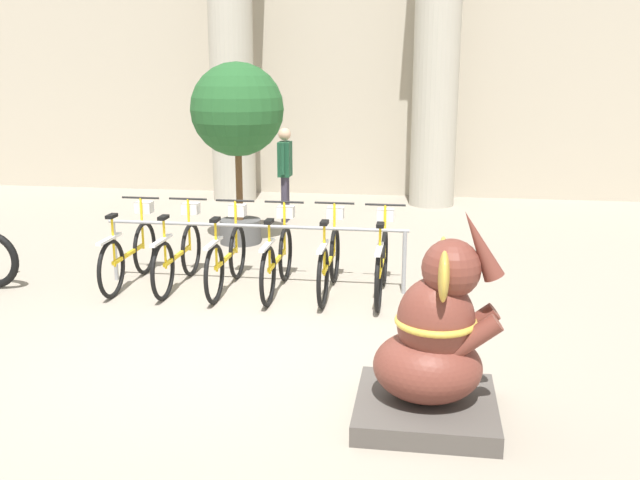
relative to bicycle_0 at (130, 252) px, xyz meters
name	(u,v)px	position (x,y,z in m)	size (l,w,h in m)	color
ground_plane	(223,348)	(1.68, -1.82, -0.41)	(60.00, 60.00, 0.00)	gray
building_facade	(338,46)	(1.68, 6.78, 2.59)	(20.00, 0.20, 6.00)	#B2A893
column_left	(231,65)	(-0.27, 5.78, 2.22)	(1.06, 1.06, 5.16)	#ADA899
column_right	(436,65)	(3.63, 5.78, 2.22)	(1.06, 1.06, 5.16)	#ADA899
bike_rack	(255,238)	(1.53, 0.13, 0.20)	(3.65, 0.05, 0.77)	gray
bicycle_0	(130,252)	(0.00, 0.00, 0.00)	(0.48, 1.67, 1.01)	black
bicycle_1	(179,253)	(0.61, 0.01, 0.00)	(0.48, 1.67, 1.01)	black
bicycle_2	(227,256)	(1.22, -0.02, 0.00)	(0.48, 1.67, 1.01)	black
bicycle_3	(278,258)	(1.83, -0.01, 0.00)	(0.48, 1.67, 1.01)	black
bicycle_4	(330,260)	(2.44, 0.01, 0.00)	(0.48, 1.67, 1.01)	black
bicycle_5	(382,262)	(3.05, -0.01, 0.00)	(0.48, 1.67, 1.01)	black
elephant_statue	(433,350)	(3.62, -2.92, 0.15)	(1.05, 1.05, 1.63)	#4C4742
person_pedestrian	(285,166)	(1.15, 3.87, 0.54)	(0.21, 0.47, 1.59)	#383342
potted_tree	(237,116)	(0.78, 2.25, 1.48)	(1.36, 1.36, 2.66)	#4C4C4C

